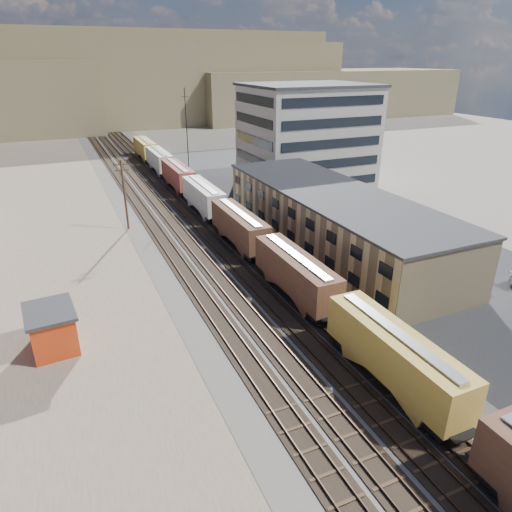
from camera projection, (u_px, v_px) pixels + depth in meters
name	position (u px, v px, depth m)	size (l,w,h in m)	color
ground	(341.00, 391.00, 33.98)	(300.00, 300.00, 0.00)	#6B6356
ballast_bed	(172.00, 206.00, 75.84)	(18.00, 200.00, 0.06)	#4C4742
dirt_yard	(43.00, 246.00, 60.04)	(24.00, 180.00, 0.03)	brown
asphalt_lot	(334.00, 216.00, 71.46)	(26.00, 120.00, 0.04)	#232326
rail_tracks	(169.00, 206.00, 75.61)	(11.40, 200.00, 0.24)	black
freight_train	(220.00, 209.00, 65.34)	(3.00, 119.74, 4.46)	black
warehouse	(332.00, 219.00, 59.02)	(12.40, 40.40, 7.25)	tan
office_tower	(306.00, 135.00, 86.68)	(22.60, 18.60, 18.45)	#9E998E
utility_pole_north	(125.00, 194.00, 63.88)	(2.20, 0.32, 10.00)	#382619
radio_mast	(187.00, 139.00, 82.81)	(1.20, 0.16, 18.00)	black
hills_north	(90.00, 83.00, 169.02)	(265.00, 80.00, 32.00)	brown
maintenance_shed	(52.00, 329.00, 38.34)	(4.31, 5.36, 3.70)	red
parked_car_white	(462.00, 278.00, 49.52)	(1.81, 5.18, 1.71)	white
parked_car_blue	(307.00, 205.00, 74.43)	(2.39, 5.19, 1.44)	navy
parked_car_far	(354.00, 199.00, 77.22)	(1.75, 4.34, 1.48)	silver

